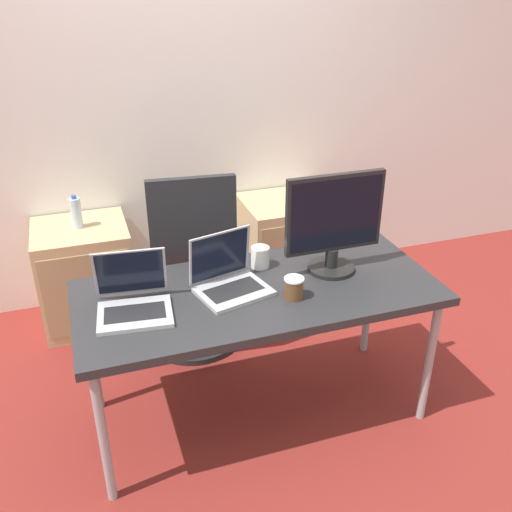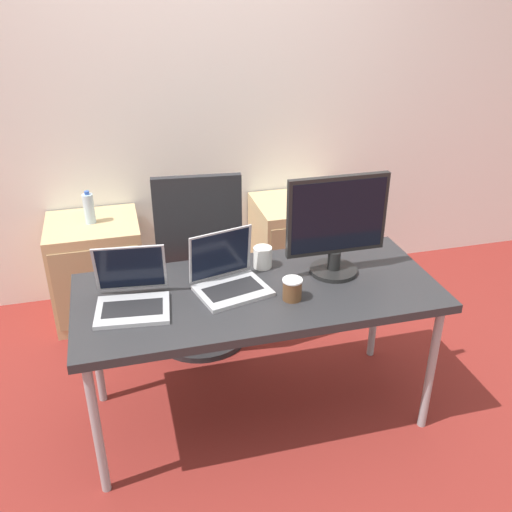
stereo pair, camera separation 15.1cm
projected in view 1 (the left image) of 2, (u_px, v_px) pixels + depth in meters
The scene contains 12 objects.
ground_plane at pixel (258, 411), 2.90m from camera, with size 14.00×14.00×0.00m, color maroon.
wall_back at pixel (184, 96), 3.51m from camera, with size 10.00×0.05×2.60m.
desk at pixel (258, 299), 2.59m from camera, with size 1.64×0.71×0.72m.
office_chair at pixel (193, 282), 3.21m from camera, with size 0.56×0.58×1.12m.
cabinet_left at pixel (86, 275), 3.51m from camera, with size 0.55×0.50×0.64m.
cabinet_right at pixel (284, 245), 3.88m from camera, with size 0.55×0.50×0.64m.
water_bottle at pixel (76, 213), 3.32m from camera, with size 0.06×0.06×0.20m.
laptop_left at pixel (133, 300), 2.39m from camera, with size 0.33×0.33×0.25m.
laptop_right at pixel (229, 279), 2.54m from camera, with size 0.36×0.33×0.25m.
monitor at pixel (334, 223), 2.62m from camera, with size 0.47×0.22×0.48m.
coffee_cup_white at pixel (260, 257), 2.74m from camera, with size 0.09×0.09×0.10m.
coffee_cup_brown at pixel (294, 288), 2.48m from camera, with size 0.09×0.09×0.10m.
Camera 1 is at (-0.72, -2.09, 2.04)m, focal length 40.00 mm.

